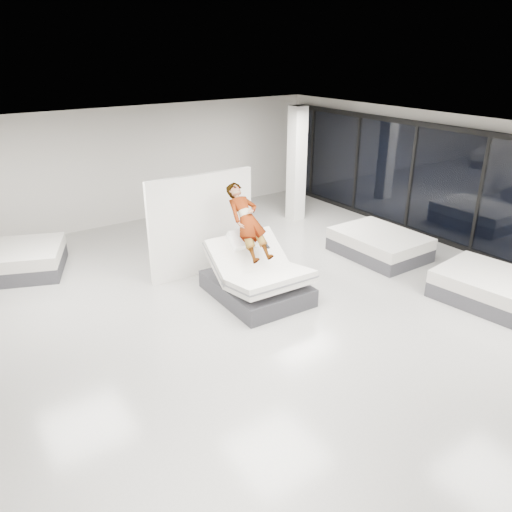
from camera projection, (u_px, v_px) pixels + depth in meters
name	position (u px, v px, depth m)	size (l,w,h in m)	color
room	(280.00, 241.00, 8.55)	(14.00, 14.04, 3.20)	#A4A29B
hero_bed	(257.00, 279.00, 9.96)	(1.63, 2.11, 1.27)	#343438
person	(248.00, 233.00, 9.86)	(0.63, 0.41, 1.72)	slate
remote	(267.00, 246.00, 9.78)	(0.05, 0.14, 0.03)	black
divider_panel	(202.00, 225.00, 10.78)	(2.46, 0.11, 2.23)	white
flat_bed_right_far	(379.00, 244.00, 11.98)	(1.57, 2.08, 0.57)	#343438
flat_bed_right_near	(495.00, 289.00, 9.78)	(1.81, 2.26, 0.57)	#343438
flat_bed_left_far	(10.00, 261.00, 11.02)	(2.64, 2.34, 0.60)	#343438
column	(297.00, 164.00, 14.05)	(0.40, 0.40, 3.20)	white
storefront_glazing	(480.00, 195.00, 11.70)	(0.12, 13.40, 2.92)	#212637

